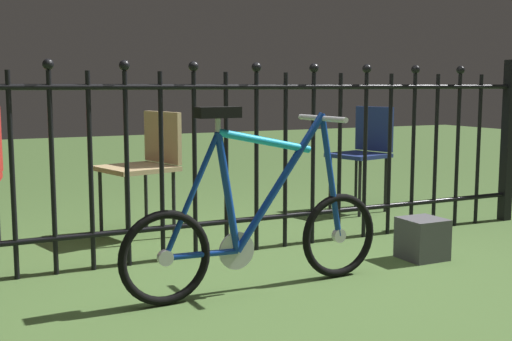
{
  "coord_description": "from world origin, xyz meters",
  "views": [
    {
      "loc": [
        -1.54,
        -2.74,
        0.98
      ],
      "look_at": [
        -0.09,
        0.21,
        0.55
      ],
      "focal_mm": 46.03,
      "sensor_mm": 36.0,
      "label": 1
    }
  ],
  "objects_px": {
    "chair_tan": "(147,159)",
    "display_crate": "(422,239)",
    "chair_navy": "(365,147)",
    "bicycle": "(257,227)"
  },
  "relations": [
    {
      "from": "bicycle",
      "to": "chair_tan",
      "type": "distance_m",
      "value": 1.39
    },
    {
      "from": "bicycle",
      "to": "chair_navy",
      "type": "relative_size",
      "value": 1.69
    },
    {
      "from": "chair_navy",
      "to": "chair_tan",
      "type": "distance_m",
      "value": 1.78
    },
    {
      "from": "chair_tan",
      "to": "display_crate",
      "type": "relative_size",
      "value": 3.47
    },
    {
      "from": "bicycle",
      "to": "display_crate",
      "type": "bearing_deg",
      "value": 5.51
    },
    {
      "from": "display_crate",
      "to": "chair_navy",
      "type": "bearing_deg",
      "value": 67.51
    },
    {
      "from": "chair_navy",
      "to": "display_crate",
      "type": "xyz_separation_m",
      "value": [
        -0.56,
        -1.36,
        -0.38
      ]
    },
    {
      "from": "chair_tan",
      "to": "display_crate",
      "type": "distance_m",
      "value": 1.8
    },
    {
      "from": "chair_navy",
      "to": "chair_tan",
      "type": "relative_size",
      "value": 1.01
    },
    {
      "from": "chair_navy",
      "to": "chair_tan",
      "type": "height_order",
      "value": "chair_navy"
    }
  ]
}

